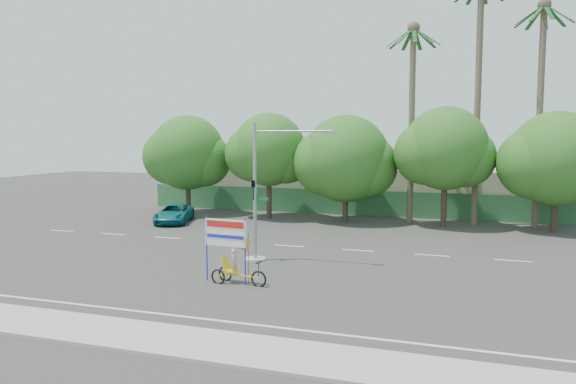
% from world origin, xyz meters
% --- Properties ---
extents(ground, '(120.00, 120.00, 0.00)m').
position_xyz_m(ground, '(0.00, 0.00, 0.00)').
color(ground, '#33302D').
rests_on(ground, ground).
extents(sidewalk_near, '(50.00, 2.40, 0.12)m').
position_xyz_m(sidewalk_near, '(0.00, -7.50, 0.06)').
color(sidewalk_near, gray).
rests_on(sidewalk_near, ground).
extents(fence, '(38.00, 0.08, 2.00)m').
position_xyz_m(fence, '(0.00, 21.50, 1.00)').
color(fence, '#336B3D').
rests_on(fence, ground).
extents(building_left, '(12.00, 8.00, 4.00)m').
position_xyz_m(building_left, '(-10.00, 26.00, 2.00)').
color(building_left, beige).
rests_on(building_left, ground).
extents(building_right, '(14.00, 8.00, 3.60)m').
position_xyz_m(building_right, '(8.00, 26.00, 1.80)').
color(building_right, beige).
rests_on(building_right, ground).
extents(tree_far_left, '(7.14, 6.00, 7.96)m').
position_xyz_m(tree_far_left, '(-14.05, 18.00, 4.76)').
color(tree_far_left, '#473828').
rests_on(tree_far_left, ground).
extents(tree_left, '(6.66, 5.60, 8.07)m').
position_xyz_m(tree_left, '(-7.05, 18.00, 5.06)').
color(tree_left, '#473828').
rests_on(tree_left, ground).
extents(tree_center, '(7.62, 6.40, 7.85)m').
position_xyz_m(tree_center, '(-1.05, 18.00, 4.47)').
color(tree_center, '#473828').
rests_on(tree_center, ground).
extents(tree_right, '(6.90, 5.80, 8.36)m').
position_xyz_m(tree_right, '(5.95, 18.00, 5.24)').
color(tree_right, '#473828').
rests_on(tree_right, ground).
extents(tree_far_right, '(7.38, 6.20, 7.94)m').
position_xyz_m(tree_far_right, '(12.95, 18.00, 4.64)').
color(tree_far_right, '#473828').
rests_on(tree_far_right, ground).
extents(palm_tall, '(3.73, 3.79, 17.45)m').
position_xyz_m(palm_tall, '(8.00, 19.50, 10.46)').
color(palm_tall, '#70604C').
rests_on(palm_tall, ground).
extents(palm_mid, '(3.73, 3.79, 15.45)m').
position_xyz_m(palm_mid, '(12.00, 19.50, 9.40)').
color(palm_mid, '#70604C').
rests_on(palm_mid, ground).
extents(palm_short, '(3.73, 3.79, 14.45)m').
position_xyz_m(palm_short, '(3.50, 19.50, 8.86)').
color(palm_short, '#70604C').
rests_on(palm_short, ground).
extents(traffic_signal, '(4.72, 1.10, 7.00)m').
position_xyz_m(traffic_signal, '(-2.20, 3.98, 2.92)').
color(traffic_signal, gray).
rests_on(traffic_signal, ground).
extents(trike_billboard, '(2.96, 0.79, 2.91)m').
position_xyz_m(trike_billboard, '(-1.76, -0.54, 1.17)').
color(trike_billboard, black).
rests_on(trike_billboard, ground).
extents(pickup_truck, '(3.56, 5.26, 1.34)m').
position_xyz_m(pickup_truck, '(-12.71, 13.49, 0.67)').
color(pickup_truck, '#0F656E').
rests_on(pickup_truck, ground).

